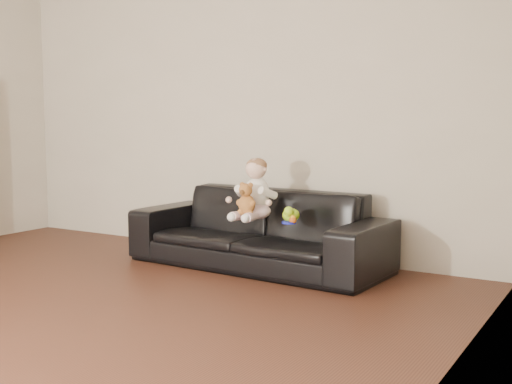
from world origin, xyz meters
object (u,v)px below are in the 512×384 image
Objects in this scene: baby at (255,193)px; toy_green at (291,215)px; sofa at (258,229)px; toy_rattle at (293,220)px; teddy_bear at (246,199)px; toy_blue_disc at (289,222)px.

toy_green is at bearing 1.93° from baby.
sofa is 37.03× the size of toy_rattle.
sofa is 8.51× the size of teddy_bear.
teddy_bear is at bearing -149.00° from toy_green.
sofa reaches higher than toy_green.
toy_green is 1.41× the size of toy_blue_disc.
baby reaches higher than sofa.
toy_blue_disc is at bearing 169.80° from toy_rattle.
toy_green is 0.09m from toy_blue_disc.
toy_blue_disc is at bearing -74.12° from toy_green.
sofa is at bearing 106.66° from baby.
toy_green is 0.10m from toy_rattle.
toy_green is at bearing 105.88° from toy_blue_disc.
toy_rattle reaches higher than toy_blue_disc.
toy_rattle is at bearing -10.20° from toy_blue_disc.
toy_rattle is (0.06, -0.08, -0.03)m from toy_green.
teddy_bear is at bearing -89.58° from baby.
toy_green reaches higher than toy_blue_disc.
sofa is 4.37× the size of baby.
baby is 8.48× the size of toy_rattle.
baby is 0.35m from toy_green.
teddy_bear is at bearing -163.87° from toy_rattle.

